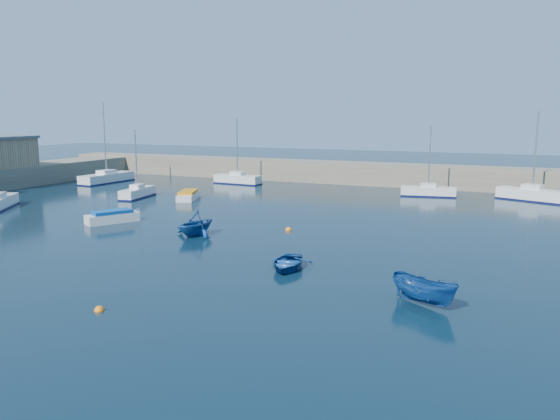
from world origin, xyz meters
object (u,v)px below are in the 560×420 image
at_px(sailboat_6, 428,191).
at_px(motorboat_2, 188,195).
at_px(motorboat_1, 112,217).
at_px(dinghy_left, 195,223).
at_px(sailboat_4, 107,178).
at_px(sailboat_7, 532,194).
at_px(dinghy_right, 424,291).
at_px(sailboat_5, 238,179).
at_px(sailboat_3, 138,192).
at_px(dinghy_center, 287,263).

bearing_deg(sailboat_6, motorboat_2, 108.55).
bearing_deg(motorboat_1, motorboat_2, 124.33).
height_order(sailboat_6, dinghy_left, sailboat_6).
height_order(sailboat_4, dinghy_left, sailboat_4).
bearing_deg(sailboat_7, motorboat_2, 134.69).
relative_size(motorboat_2, dinghy_left, 1.38).
xyz_separation_m(sailboat_6, dinghy_right, (5.30, -34.52, 0.11)).
bearing_deg(sailboat_4, sailboat_5, 22.55).
distance_m(sailboat_6, dinghy_left, 29.11).
bearing_deg(sailboat_3, sailboat_6, 16.57).
relative_size(sailboat_3, motorboat_2, 1.49).
bearing_deg(sailboat_4, sailboat_7, 9.35).
bearing_deg(dinghy_left, sailboat_4, 153.58).
bearing_deg(dinghy_center, sailboat_4, 134.15).
height_order(sailboat_6, dinghy_center, sailboat_6).
relative_size(dinghy_center, dinghy_right, 0.99).
xyz_separation_m(sailboat_3, motorboat_2, (5.54, 1.13, -0.13)).
xyz_separation_m(sailboat_4, dinghy_right, (44.75, -29.89, 0.02)).
height_order(sailboat_4, sailboat_5, sailboat_4).
xyz_separation_m(sailboat_7, motorboat_2, (-32.19, -13.37, -0.23)).
height_order(sailboat_3, dinghy_right, sailboat_3).
distance_m(sailboat_4, motorboat_2, 18.97).
bearing_deg(sailboat_3, motorboat_1, -69.25).
distance_m(sailboat_3, sailboat_4, 14.72).
distance_m(sailboat_4, motorboat_1, 27.63).
height_order(sailboat_3, dinghy_left, sailboat_3).
xyz_separation_m(dinghy_center, dinghy_left, (-9.40, 5.20, 0.55)).
distance_m(sailboat_3, sailboat_5, 15.03).
xyz_separation_m(sailboat_4, sailboat_5, (15.87, 5.71, -0.02)).
relative_size(sailboat_7, dinghy_right, 2.59).
bearing_deg(dinghy_center, sailboat_6, 75.60).
distance_m(sailboat_4, sailboat_6, 39.73).
xyz_separation_m(sailboat_6, motorboat_2, (-22.10, -12.26, -0.12)).
xyz_separation_m(motorboat_1, dinghy_center, (18.16, -6.58, -0.12)).
height_order(sailboat_3, dinghy_center, sailboat_3).
bearing_deg(sailboat_4, motorboat_1, -45.00).
relative_size(sailboat_4, motorboat_1, 2.36).
height_order(sailboat_3, sailboat_7, sailboat_7).
relative_size(sailboat_3, dinghy_left, 2.06).
xyz_separation_m(sailboat_7, dinghy_left, (-22.20, -27.58, 0.24)).
distance_m(sailboat_3, sailboat_6, 30.71).
bearing_deg(motorboat_1, sailboat_5, 124.82).
distance_m(sailboat_5, motorboat_2, 13.43).
distance_m(sailboat_4, sailboat_7, 49.88).
xyz_separation_m(motorboat_2, dinghy_center, (19.38, -19.40, -0.08)).
distance_m(sailboat_4, sailboat_5, 16.86).
bearing_deg(sailboat_7, dinghy_left, 163.29).
bearing_deg(sailboat_6, sailboat_5, 76.88).
height_order(motorboat_1, dinghy_center, motorboat_1).
bearing_deg(sailboat_6, dinghy_left, 144.93).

